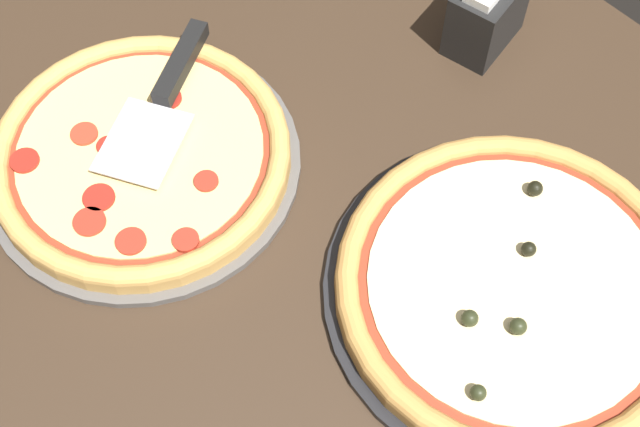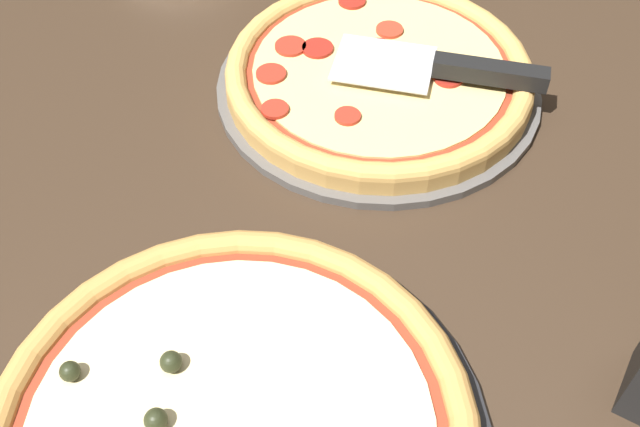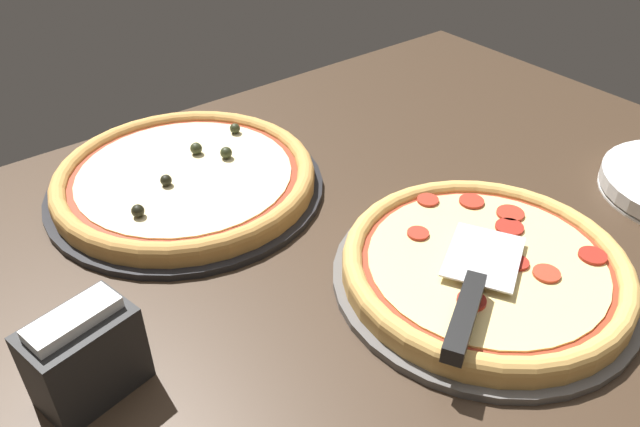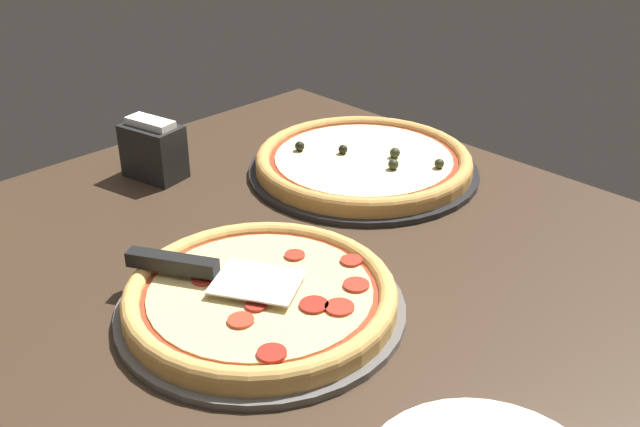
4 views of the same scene
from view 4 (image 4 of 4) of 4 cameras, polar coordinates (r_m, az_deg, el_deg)
name	(u,v)px [view 4 (image 4 of 4)]	position (r cm, az deg, el deg)	size (l,w,h in cm)	color
ground_plane	(306,298)	(101.38, -1.05, -6.48)	(121.55, 111.92, 3.60)	#38281C
pizza_pan_front	(260,308)	(95.90, -4.59, -7.16)	(36.68, 36.68, 1.00)	#565451
pizza_front	(260,294)	(94.75, -4.61, -6.17)	(34.48, 34.48, 3.07)	tan
pizza_pan_back	(363,171)	(131.93, 3.31, 3.28)	(40.27, 40.27, 1.00)	black
pizza_back	(364,161)	(131.13, 3.34, 4.04)	(37.86, 37.86, 3.94)	#C68E47
serving_spatula	(196,268)	(96.63, -9.44, -4.12)	(22.57, 15.95, 2.00)	silver
napkin_holder	(153,150)	(131.85, -12.58, 4.75)	(11.31, 8.38, 10.61)	black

